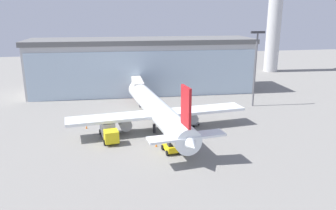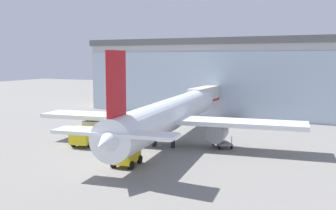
# 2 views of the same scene
# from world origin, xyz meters

# --- Properties ---
(ground) EXTENTS (240.00, 240.00, 0.00)m
(ground) POSITION_xyz_m (0.00, 0.00, 0.00)
(ground) COLOR gray
(terminal_building) EXTENTS (58.71, 16.99, 13.96)m
(terminal_building) POSITION_xyz_m (-0.00, 38.32, 6.98)
(terminal_building) COLOR #ADADAD
(terminal_building) RESTS_ON ground
(jet_bridge) EXTENTS (2.44, 13.15, 5.61)m
(jet_bridge) POSITION_xyz_m (-2.64, 28.29, 4.23)
(jet_bridge) COLOR beige
(jet_bridge) RESTS_ON ground
(control_tower) EXTENTS (8.43, 8.43, 40.58)m
(control_tower) POSITION_xyz_m (48.64, 60.16, 23.36)
(control_tower) COLOR #BDBDBD
(control_tower) RESTS_ON ground
(apron_light_mast) EXTENTS (3.20, 0.40, 16.66)m
(apron_light_mast) POSITION_xyz_m (22.70, 18.94, 10.03)
(apron_light_mast) COLOR #59595E
(apron_light_mast) RESTS_ON ground
(airplane) EXTENTS (32.39, 37.35, 11.04)m
(airplane) POSITION_xyz_m (-0.97, 8.32, 3.45)
(airplane) COLOR white
(airplane) RESTS_ON ground
(catering_truck) EXTENTS (3.33, 7.54, 2.65)m
(catering_truck) POSITION_xyz_m (-9.84, 5.04, 1.47)
(catering_truck) COLOR yellow
(catering_truck) RESTS_ON ground
(baggage_cart) EXTENTS (2.95, 3.20, 1.50)m
(baggage_cart) POSITION_xyz_m (5.60, 8.90, 0.50)
(baggage_cart) COLOR gray
(baggage_cart) RESTS_ON ground
(pushback_tug) EXTENTS (2.54, 3.41, 2.30)m
(pushback_tug) POSITION_xyz_m (-0.63, -2.58, 0.97)
(pushback_tug) COLOR yellow
(pushback_tug) RESTS_ON ground
(safety_cone_nose) EXTENTS (0.36, 0.36, 0.55)m
(safety_cone_nose) POSITION_xyz_m (-2.51, -0.05, 0.28)
(safety_cone_nose) COLOR orange
(safety_cone_nose) RESTS_ON ground
(safety_cone_wingtip) EXTENTS (0.36, 0.36, 0.55)m
(safety_cone_wingtip) POSITION_xyz_m (-13.78, 10.70, 0.28)
(safety_cone_wingtip) COLOR orange
(safety_cone_wingtip) RESTS_ON ground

